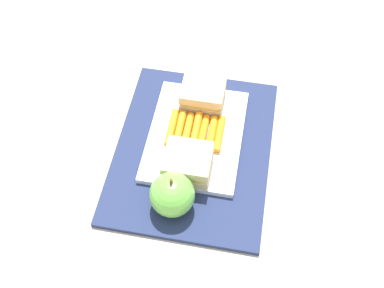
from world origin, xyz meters
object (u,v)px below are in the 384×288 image
object	(u,v)px
sandwich_half_right	(188,163)
food_tray	(196,136)
sandwich_half_left	(203,94)
apple	(172,195)
carrot_sticks_bundle	(196,131)

from	to	relation	value
sandwich_half_right	food_tray	bearing A→B (deg)	180.00
sandwich_half_left	apple	size ratio (longest dim) A/B	0.93
sandwich_half_right	carrot_sticks_bundle	size ratio (longest dim) A/B	0.78
food_tray	apple	world-z (taller)	apple
carrot_sticks_bundle	apple	size ratio (longest dim) A/B	1.19
carrot_sticks_bundle	sandwich_half_right	bearing A→B (deg)	0.24
food_tray	sandwich_half_left	size ratio (longest dim) A/B	2.88
apple	sandwich_half_right	bearing A→B (deg)	168.89
sandwich_half_right	apple	xyz separation A→B (m)	(0.07, -0.01, 0.00)
food_tray	sandwich_half_left	xyz separation A→B (m)	(-0.08, 0.00, 0.03)
carrot_sticks_bundle	food_tray	bearing A→B (deg)	27.62
sandwich_half_left	carrot_sticks_bundle	world-z (taller)	sandwich_half_left
sandwich_half_left	sandwich_half_right	xyz separation A→B (m)	(0.16, 0.00, 0.00)
sandwich_half_left	sandwich_half_right	distance (m)	0.16
sandwich_half_left	carrot_sticks_bundle	size ratio (longest dim) A/B	0.78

